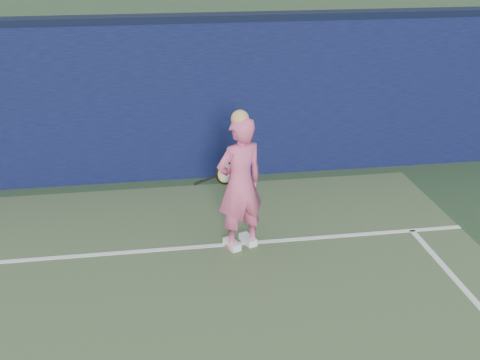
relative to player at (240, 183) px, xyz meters
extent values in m
cube|color=#0B0B33|center=(-2.42, 2.53, 0.37)|extent=(24.00, 0.40, 2.50)
cube|color=black|center=(-2.42, 2.53, 1.67)|extent=(24.00, 0.42, 0.10)
imported|color=#DC5584|center=(0.00, 0.00, -0.01)|extent=(0.75, 0.62, 1.75)
sphere|color=tan|center=(0.00, 0.00, 0.84)|extent=(0.22, 0.22, 0.22)
cube|color=white|center=(0.11, 0.04, -0.83)|extent=(0.21, 0.30, 0.10)
cube|color=white|center=(-0.11, -0.04, -0.83)|extent=(0.21, 0.30, 0.10)
torus|color=black|center=(-0.12, 0.37, 0.00)|extent=(0.31, 0.16, 0.31)
torus|color=gold|center=(-0.12, 0.37, 0.00)|extent=(0.25, 0.13, 0.26)
cylinder|color=beige|center=(-0.12, 0.37, 0.00)|extent=(0.25, 0.12, 0.25)
cylinder|color=black|center=(-0.36, 0.36, -0.07)|extent=(0.28, 0.09, 0.10)
cylinder|color=black|center=(-0.49, 0.36, -0.11)|extent=(0.13, 0.06, 0.07)
cube|color=white|center=(-2.42, 0.03, -0.87)|extent=(11.00, 0.08, 0.01)
camera|label=1|loc=(-1.06, -6.78, 2.98)|focal=45.00mm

